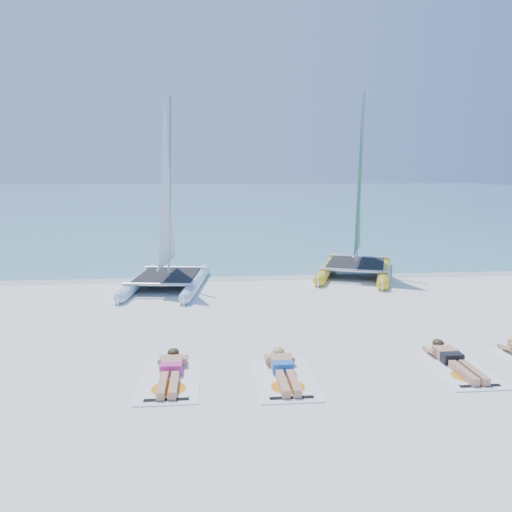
{
  "coord_description": "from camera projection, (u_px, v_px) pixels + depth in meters",
  "views": [
    {
      "loc": [
        -1.42,
        -10.9,
        3.53
      ],
      "look_at": [
        -0.32,
        1.2,
        1.43
      ],
      "focal_mm": 35.0,
      "sensor_mm": 36.0,
      "label": 1
    }
  ],
  "objects": [
    {
      "name": "ground",
      "position": [
        275.0,
        326.0,
        11.43
      ],
      "size": [
        140.0,
        140.0,
        0.0
      ],
      "primitive_type": "plane",
      "color": "white",
      "rests_on": "ground"
    },
    {
      "name": "sea",
      "position": [
        220.0,
        194.0,
        73.26
      ],
      "size": [
        140.0,
        115.0,
        0.01
      ],
      "primitive_type": "cube",
      "color": "#70B2BB",
      "rests_on": "ground"
    },
    {
      "name": "wet_sand_strip",
      "position": [
        254.0,
        276.0,
        16.82
      ],
      "size": [
        140.0,
        1.4,
        0.01
      ],
      "primitive_type": "cube",
      "color": "silver",
      "rests_on": "ground"
    },
    {
      "name": "catamaran_blue",
      "position": [
        167.0,
        229.0,
        15.0
      ],
      "size": [
        2.62,
        4.61,
        5.98
      ],
      "rotation": [
        0.0,
        0.0,
        -0.13
      ],
      "color": "#BBDEF5",
      "rests_on": "ground"
    },
    {
      "name": "catamaran_yellow",
      "position": [
        358.0,
        214.0,
        17.17
      ],
      "size": [
        3.77,
        5.22,
        6.45
      ],
      "rotation": [
        0.0,
        0.0,
        -0.36
      ],
      "color": "yellow",
      "rests_on": "ground"
    },
    {
      "name": "towel_a",
      "position": [
        170.0,
        380.0,
        8.45
      ],
      "size": [
        1.0,
        1.85,
        0.02
      ],
      "primitive_type": "cube",
      "color": "white",
      "rests_on": "ground"
    },
    {
      "name": "sunbather_a",
      "position": [
        171.0,
        370.0,
        8.62
      ],
      "size": [
        0.37,
        1.73,
        0.26
      ],
      "color": "tan",
      "rests_on": "towel_a"
    },
    {
      "name": "towel_b",
      "position": [
        285.0,
        379.0,
        8.52
      ],
      "size": [
        1.0,
        1.85,
        0.02
      ],
      "primitive_type": "cube",
      "color": "white",
      "rests_on": "ground"
    },
    {
      "name": "sunbather_b",
      "position": [
        283.0,
        368.0,
        8.69
      ],
      "size": [
        0.37,
        1.73,
        0.26
      ],
      "color": "tan",
      "rests_on": "towel_b"
    },
    {
      "name": "towel_c",
      "position": [
        458.0,
        369.0,
        8.95
      ],
      "size": [
        1.0,
        1.85,
        0.02
      ],
      "primitive_type": "cube",
      "color": "white",
      "rests_on": "ground"
    },
    {
      "name": "sunbather_c",
      "position": [
        453.0,
        359.0,
        9.12
      ],
      "size": [
        0.37,
        1.73,
        0.26
      ],
      "color": "tan",
      "rests_on": "towel_c"
    }
  ]
}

